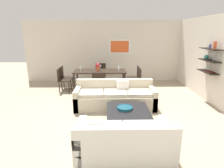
{
  "coord_description": "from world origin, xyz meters",
  "views": [
    {
      "loc": [
        -0.21,
        -4.99,
        2.2
      ],
      "look_at": [
        -0.11,
        0.2,
        0.75
      ],
      "focal_mm": 30.16,
      "sensor_mm": 36.0,
      "label": 1
    }
  ],
  "objects_px": {
    "dining_chair_head": "(101,72)",
    "dining_chair_right_near": "(137,78)",
    "sofa_beige": "(115,97)",
    "wine_glass_left_near": "(80,68)",
    "coffee_table": "(128,117)",
    "centerpiece_vase": "(98,67)",
    "dining_chair_right_far": "(135,76)",
    "dining_chair_left_far": "(65,76)",
    "wine_glass_head": "(100,66)",
    "loveseat_white": "(124,142)",
    "dining_table": "(100,72)",
    "dining_chair_foot": "(99,83)",
    "decorative_bowl": "(125,108)",
    "wine_glass_right_near": "(119,68)",
    "dining_chair_left_near": "(62,78)",
    "wine_glass_right_far": "(118,67)"
  },
  "relations": [
    {
      "from": "dining_chair_right_near",
      "to": "centerpiece_vase",
      "type": "bearing_deg",
      "value": 171.08
    },
    {
      "from": "centerpiece_vase",
      "to": "dining_chair_left_far",
      "type": "bearing_deg",
      "value": 173.35
    },
    {
      "from": "wine_glass_right_near",
      "to": "loveseat_white",
      "type": "bearing_deg",
      "value": -91.83
    },
    {
      "from": "wine_glass_right_near",
      "to": "wine_glass_head",
      "type": "bearing_deg",
      "value": 146.65
    },
    {
      "from": "dining_chair_head",
      "to": "centerpiece_vase",
      "type": "distance_m",
      "value": 0.89
    },
    {
      "from": "coffee_table",
      "to": "dining_chair_right_near",
      "type": "distance_m",
      "value": 2.81
    },
    {
      "from": "dining_chair_head",
      "to": "wine_glass_left_near",
      "type": "xyz_separation_m",
      "value": [
        -0.72,
        -0.94,
        0.37
      ]
    },
    {
      "from": "coffee_table",
      "to": "dining_chair_left_near",
      "type": "distance_m",
      "value": 3.52
    },
    {
      "from": "dining_table",
      "to": "dining_chair_left_near",
      "type": "xyz_separation_m",
      "value": [
        -1.4,
        -0.19,
        -0.18
      ]
    },
    {
      "from": "wine_glass_right_far",
      "to": "wine_glass_right_near",
      "type": "bearing_deg",
      "value": -90.0
    },
    {
      "from": "dining_table",
      "to": "dining_chair_foot",
      "type": "bearing_deg",
      "value": -90.0
    },
    {
      "from": "dining_chair_foot",
      "to": "dining_chair_right_far",
      "type": "xyz_separation_m",
      "value": [
        1.4,
        1.03,
        0.0
      ]
    },
    {
      "from": "coffee_table",
      "to": "centerpiece_vase",
      "type": "relative_size",
      "value": 3.81
    },
    {
      "from": "loveseat_white",
      "to": "decorative_bowl",
      "type": "bearing_deg",
      "value": 84.4
    },
    {
      "from": "decorative_bowl",
      "to": "wine_glass_head",
      "type": "height_order",
      "value": "wine_glass_head"
    },
    {
      "from": "wine_glass_right_far",
      "to": "dining_chair_left_near",
      "type": "bearing_deg",
      "value": -171.97
    },
    {
      "from": "dining_chair_right_far",
      "to": "dining_chair_left_far",
      "type": "distance_m",
      "value": 2.8
    },
    {
      "from": "sofa_beige",
      "to": "decorative_bowl",
      "type": "height_order",
      "value": "sofa_beige"
    },
    {
      "from": "decorative_bowl",
      "to": "dining_chair_left_far",
      "type": "bearing_deg",
      "value": 124.81
    },
    {
      "from": "dining_chair_right_far",
      "to": "wine_glass_right_far",
      "type": "relative_size",
      "value": 5.02
    },
    {
      "from": "coffee_table",
      "to": "dining_chair_left_far",
      "type": "bearing_deg",
      "value": 125.18
    },
    {
      "from": "wine_glass_right_near",
      "to": "wine_glass_left_near",
      "type": "xyz_separation_m",
      "value": [
        -1.45,
        0.0,
        0.02
      ]
    },
    {
      "from": "wine_glass_right_near",
      "to": "wine_glass_left_near",
      "type": "bearing_deg",
      "value": 180.0
    },
    {
      "from": "dining_chair_foot",
      "to": "dining_chair_left_far",
      "type": "bearing_deg",
      "value": 143.7
    },
    {
      "from": "coffee_table",
      "to": "decorative_bowl",
      "type": "distance_m",
      "value": 0.24
    },
    {
      "from": "dining_chair_right_far",
      "to": "centerpiece_vase",
      "type": "distance_m",
      "value": 1.54
    },
    {
      "from": "dining_chair_right_far",
      "to": "dining_chair_foot",
      "type": "bearing_deg",
      "value": -143.7
    },
    {
      "from": "sofa_beige",
      "to": "coffee_table",
      "type": "bearing_deg",
      "value": -76.86
    },
    {
      "from": "dining_chair_left_far",
      "to": "dining_chair_foot",
      "type": "bearing_deg",
      "value": -36.3
    },
    {
      "from": "dining_table",
      "to": "wine_glass_head",
      "type": "distance_m",
      "value": 0.41
    },
    {
      "from": "sofa_beige",
      "to": "wine_glass_left_near",
      "type": "relative_size",
      "value": 13.42
    },
    {
      "from": "dining_chair_head",
      "to": "wine_glass_head",
      "type": "height_order",
      "value": "wine_glass_head"
    },
    {
      "from": "loveseat_white",
      "to": "dining_chair_left_far",
      "type": "xyz_separation_m",
      "value": [
        -2.0,
        4.35,
        0.21
      ]
    },
    {
      "from": "centerpiece_vase",
      "to": "sofa_beige",
      "type": "bearing_deg",
      "value": -71.66
    },
    {
      "from": "dining_table",
      "to": "dining_chair_foot",
      "type": "relative_size",
      "value": 2.26
    },
    {
      "from": "dining_chair_left_near",
      "to": "decorative_bowl",
      "type": "bearing_deg",
      "value": -51.48
    },
    {
      "from": "wine_glass_right_near",
      "to": "wine_glass_head",
      "type": "distance_m",
      "value": 0.87
    },
    {
      "from": "dining_chair_foot",
      "to": "dining_chair_right_near",
      "type": "relative_size",
      "value": 1.0
    },
    {
      "from": "coffee_table",
      "to": "wine_glass_head",
      "type": "xyz_separation_m",
      "value": [
        -0.79,
        3.29,
        0.67
      ]
    },
    {
      "from": "sofa_beige",
      "to": "dining_chair_left_far",
      "type": "bearing_deg",
      "value": 134.41
    },
    {
      "from": "dining_chair_head",
      "to": "dining_chair_right_near",
      "type": "bearing_deg",
      "value": -36.3
    },
    {
      "from": "loveseat_white",
      "to": "dining_table",
      "type": "relative_size",
      "value": 0.85
    },
    {
      "from": "coffee_table",
      "to": "wine_glass_right_far",
      "type": "height_order",
      "value": "wine_glass_right_far"
    },
    {
      "from": "dining_chair_head",
      "to": "dining_chair_right_near",
      "type": "xyz_separation_m",
      "value": [
        1.4,
        -1.03,
        0.0
      ]
    },
    {
      "from": "dining_table",
      "to": "dining_chair_left_near",
      "type": "bearing_deg",
      "value": -172.15
    },
    {
      "from": "loveseat_white",
      "to": "dining_chair_head",
      "type": "xyz_separation_m",
      "value": [
        -0.59,
        4.99,
        0.21
      ]
    },
    {
      "from": "decorative_bowl",
      "to": "dining_chair_left_near",
      "type": "height_order",
      "value": "dining_chair_left_near"
    },
    {
      "from": "wine_glass_head",
      "to": "centerpiece_vase",
      "type": "height_order",
      "value": "centerpiece_vase"
    },
    {
      "from": "dining_chair_head",
      "to": "wine_glass_left_near",
      "type": "bearing_deg",
      "value": -127.49
    },
    {
      "from": "decorative_bowl",
      "to": "dining_chair_right_far",
      "type": "relative_size",
      "value": 0.44
    }
  ]
}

